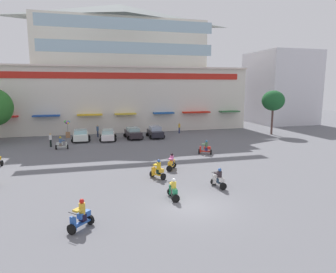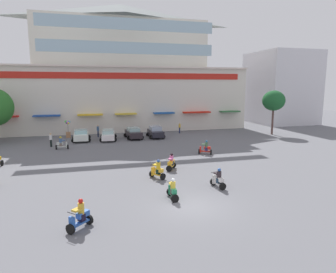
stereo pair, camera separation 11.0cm
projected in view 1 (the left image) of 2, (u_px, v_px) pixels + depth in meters
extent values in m
plane|color=slate|center=(149.00, 157.00, 30.60)|extent=(128.00, 128.00, 0.00)
cube|color=silver|center=(122.00, 99.00, 51.21)|extent=(40.26, 11.04, 9.98)
cube|color=beige|center=(121.00, 46.00, 50.27)|extent=(27.01, 9.93, 7.72)
pyramid|color=slate|center=(120.00, 13.00, 49.40)|extent=(27.55, 10.15, 2.79)
cube|color=red|center=(126.00, 76.00, 45.28)|extent=(37.04, 0.12, 0.92)
cube|color=beige|center=(126.00, 67.00, 45.02)|extent=(40.26, 0.70, 0.24)
cube|color=red|center=(2.00, 117.00, 41.33)|extent=(3.96, 1.10, 0.20)
cube|color=#1C4393|center=(46.00, 116.00, 42.79)|extent=(3.67, 1.10, 0.20)
cube|color=gold|center=(90.00, 115.00, 44.34)|extent=(3.63, 1.10, 0.20)
cube|color=gold|center=(126.00, 114.00, 45.69)|extent=(3.25, 1.10, 0.20)
cube|color=#1B4F9D|center=(164.00, 113.00, 47.23)|extent=(3.23, 1.10, 0.20)
cube|color=red|center=(196.00, 112.00, 48.63)|extent=(4.51, 1.10, 0.20)
cube|color=#30653A|center=(229.00, 111.00, 50.14)|extent=(3.39, 1.10, 0.20)
cube|color=#99B7C6|center=(130.00, 48.00, 40.50)|extent=(23.77, 0.08, 1.54)
cube|color=#99B7C6|center=(129.00, 24.00, 39.99)|extent=(23.77, 0.08, 1.54)
cube|color=silver|center=(279.00, 88.00, 59.21)|extent=(10.39, 11.90, 13.70)
cylinder|color=brown|center=(272.00, 122.00, 44.94)|extent=(0.30, 0.30, 3.89)
ellipsoid|color=#1C5529|center=(273.00, 101.00, 44.42)|extent=(3.39, 3.11, 2.98)
cube|color=silver|center=(81.00, 136.00, 39.63)|extent=(1.85, 3.85, 0.76)
cube|color=#93BFC5|center=(81.00, 132.00, 39.53)|extent=(1.59, 1.93, 0.48)
cylinder|color=black|center=(74.00, 138.00, 40.60)|extent=(0.60, 0.17, 0.60)
cylinder|color=black|center=(88.00, 137.00, 41.06)|extent=(0.60, 0.17, 0.60)
cylinder|color=black|center=(73.00, 141.00, 38.33)|extent=(0.60, 0.17, 0.60)
cylinder|color=black|center=(88.00, 140.00, 38.79)|extent=(0.60, 0.17, 0.60)
cube|color=white|center=(108.00, 136.00, 40.27)|extent=(2.02, 4.61, 0.67)
cube|color=#9CBEBD|center=(108.00, 131.00, 40.18)|extent=(1.60, 2.36, 0.49)
cylinder|color=black|center=(102.00, 136.00, 41.53)|extent=(0.61, 0.22, 0.60)
cylinder|color=black|center=(114.00, 136.00, 41.82)|extent=(0.61, 0.22, 0.60)
cylinder|color=black|center=(101.00, 140.00, 38.83)|extent=(0.61, 0.22, 0.60)
cylinder|color=black|center=(114.00, 140.00, 39.12)|extent=(0.61, 0.22, 0.60)
cube|color=#282227|center=(133.00, 134.00, 41.58)|extent=(1.94, 4.31, 0.79)
cube|color=#9CBFC1|center=(133.00, 129.00, 41.47)|extent=(1.58, 2.19, 0.46)
cylinder|color=black|center=(125.00, 135.00, 42.60)|extent=(0.61, 0.20, 0.60)
cylinder|color=black|center=(137.00, 135.00, 43.13)|extent=(0.61, 0.20, 0.60)
cylinder|color=black|center=(129.00, 138.00, 40.15)|extent=(0.61, 0.20, 0.60)
cylinder|color=black|center=(141.00, 138.00, 40.68)|extent=(0.61, 0.20, 0.60)
cube|color=#212029|center=(155.00, 133.00, 42.27)|extent=(1.67, 3.96, 0.78)
cube|color=#A5B3C9|center=(155.00, 128.00, 42.15)|extent=(1.43, 1.98, 0.56)
cylinder|color=black|center=(148.00, 134.00, 43.29)|extent=(0.60, 0.17, 0.60)
cylinder|color=black|center=(159.00, 134.00, 43.70)|extent=(0.60, 0.17, 0.60)
cylinder|color=black|center=(151.00, 137.00, 40.95)|extent=(0.60, 0.17, 0.60)
cylinder|color=black|center=(163.00, 137.00, 41.37)|extent=(0.60, 0.17, 0.60)
cylinder|color=black|center=(71.00, 229.00, 14.67)|extent=(0.47, 0.47, 0.52)
cylinder|color=black|center=(90.00, 220.00, 15.74)|extent=(0.47, 0.47, 0.52)
cube|color=#2451A6|center=(81.00, 223.00, 15.20)|extent=(0.98, 0.97, 0.10)
cube|color=#2451A6|center=(84.00, 214.00, 15.32)|extent=(0.71, 0.71, 0.28)
cube|color=#2451A6|center=(73.00, 224.00, 14.74)|extent=(0.32, 0.33, 0.70)
cylinder|color=black|center=(72.00, 213.00, 14.62)|extent=(0.39, 0.39, 0.04)
cube|color=black|center=(83.00, 217.00, 15.26)|extent=(0.42, 0.42, 0.36)
cylinder|color=gold|center=(82.00, 209.00, 15.18)|extent=(0.45, 0.45, 0.57)
sphere|color=red|center=(82.00, 201.00, 15.11)|extent=(0.25, 0.25, 0.25)
cube|color=gold|center=(78.00, 210.00, 14.94)|extent=(0.55, 0.55, 0.10)
cylinder|color=black|center=(68.00, 147.00, 34.65)|extent=(0.15, 0.52, 0.52)
cylinder|color=black|center=(56.00, 147.00, 34.34)|extent=(0.15, 0.52, 0.52)
cube|color=silver|center=(62.00, 147.00, 34.48)|extent=(1.11, 0.29, 0.10)
cube|color=silver|center=(60.00, 144.00, 34.37)|extent=(0.70, 0.30, 0.28)
cube|color=silver|center=(66.00, 145.00, 34.58)|extent=(0.14, 0.32, 0.67)
cylinder|color=black|center=(66.00, 140.00, 34.50)|extent=(0.04, 0.52, 0.04)
cube|color=#695E53|center=(61.00, 145.00, 34.41)|extent=(0.28, 0.32, 0.36)
cylinder|color=#415D8C|center=(60.00, 141.00, 34.34)|extent=(0.32, 0.32, 0.54)
sphere|color=gold|center=(60.00, 137.00, 34.27)|extent=(0.25, 0.25, 0.25)
cube|color=#415D8C|center=(63.00, 140.00, 34.40)|extent=(0.44, 0.34, 0.10)
cylinder|color=black|center=(171.00, 192.00, 19.91)|extent=(0.53, 0.16, 0.52)
cylinder|color=black|center=(176.00, 199.00, 18.71)|extent=(0.53, 0.16, 0.52)
cube|color=#217F52|center=(173.00, 194.00, 19.30)|extent=(0.32, 1.11, 0.10)
cube|color=#217F52|center=(174.00, 190.00, 19.03)|extent=(0.33, 0.71, 0.28)
cube|color=#217F52|center=(171.00, 189.00, 19.76)|extent=(0.33, 0.15, 0.63)
cylinder|color=black|center=(171.00, 182.00, 19.69)|extent=(0.52, 0.06, 0.04)
cube|color=#49403D|center=(174.00, 192.00, 19.15)|extent=(0.33, 0.29, 0.36)
cylinder|color=gold|center=(174.00, 185.00, 19.08)|extent=(0.33, 0.33, 0.48)
sphere|color=silver|center=(174.00, 180.00, 19.02)|extent=(0.25, 0.25, 0.25)
cube|color=gold|center=(173.00, 184.00, 19.34)|extent=(0.36, 0.45, 0.10)
cylinder|color=black|center=(199.00, 151.00, 32.18)|extent=(0.37, 0.53, 0.52)
cylinder|color=black|center=(211.00, 152.00, 31.92)|extent=(0.37, 0.53, 0.52)
cube|color=red|center=(205.00, 151.00, 32.04)|extent=(1.11, 0.76, 0.10)
cube|color=red|center=(207.00, 148.00, 31.93)|extent=(0.77, 0.59, 0.28)
cube|color=red|center=(200.00, 149.00, 32.12)|extent=(0.27, 0.35, 0.68)
cylinder|color=black|center=(200.00, 144.00, 32.03)|extent=(0.27, 0.48, 0.04)
cube|color=#2B2552|center=(206.00, 149.00, 31.97)|extent=(0.40, 0.41, 0.36)
cylinder|color=#436545|center=(206.00, 145.00, 31.90)|extent=(0.43, 0.43, 0.55)
sphere|color=teal|center=(206.00, 141.00, 31.83)|extent=(0.25, 0.25, 0.25)
cube|color=#436545|center=(204.00, 144.00, 31.95)|extent=(0.55, 0.50, 0.10)
cylinder|color=black|center=(169.00, 169.00, 25.47)|extent=(0.52, 0.40, 0.52)
cylinder|color=black|center=(173.00, 165.00, 26.65)|extent=(0.52, 0.40, 0.52)
cube|color=gold|center=(171.00, 166.00, 26.05)|extent=(0.82, 1.08, 0.10)
cube|color=gold|center=(172.00, 162.00, 26.21)|extent=(0.63, 0.75, 0.28)
cube|color=gold|center=(170.00, 166.00, 25.56)|extent=(0.35, 0.29, 0.66)
cylinder|color=black|center=(170.00, 160.00, 25.44)|extent=(0.46, 0.31, 0.04)
cube|color=#1E2A3E|center=(172.00, 163.00, 26.13)|extent=(0.42, 0.41, 0.36)
cylinder|color=pink|center=(172.00, 158.00, 26.06)|extent=(0.44, 0.44, 0.49)
sphere|color=black|center=(172.00, 154.00, 26.00)|extent=(0.25, 0.25, 0.25)
cube|color=pink|center=(171.00, 159.00, 25.80)|extent=(0.52, 0.55, 0.10)
cylinder|color=black|center=(152.00, 174.00, 23.99)|extent=(0.51, 0.41, 0.52)
cylinder|color=black|center=(163.00, 177.00, 23.22)|extent=(0.51, 0.41, 0.52)
cube|color=gold|center=(158.00, 174.00, 23.59)|extent=(0.81, 1.02, 0.10)
cube|color=gold|center=(160.00, 170.00, 23.39)|extent=(0.62, 0.72, 0.28)
cube|color=gold|center=(153.00, 171.00, 23.87)|extent=(0.34, 0.29, 0.69)
cylinder|color=black|center=(153.00, 164.00, 23.80)|extent=(0.45, 0.32, 0.04)
cube|color=black|center=(159.00, 171.00, 23.47)|extent=(0.42, 0.41, 0.36)
cylinder|color=gold|center=(159.00, 166.00, 23.40)|extent=(0.44, 0.44, 0.56)
sphere|color=#3057AB|center=(159.00, 161.00, 23.33)|extent=(0.25, 0.25, 0.25)
cube|color=gold|center=(156.00, 165.00, 23.56)|extent=(0.53, 0.55, 0.10)
cylinder|color=black|center=(214.00, 182.00, 22.01)|extent=(0.54, 0.23, 0.52)
cylinder|color=black|center=(223.00, 186.00, 20.96)|extent=(0.54, 0.23, 0.52)
cube|color=silver|center=(218.00, 183.00, 21.48)|extent=(0.45, 1.07, 0.10)
cube|color=silver|center=(220.00, 179.00, 21.23)|extent=(0.41, 0.70, 0.28)
cube|color=silver|center=(215.00, 179.00, 21.87)|extent=(0.34, 0.19, 0.66)
cylinder|color=black|center=(215.00, 172.00, 21.80)|extent=(0.52, 0.12, 0.04)
cube|color=#233446|center=(219.00, 180.00, 21.33)|extent=(0.36, 0.33, 0.36)
cylinder|color=#2B2328|center=(220.00, 175.00, 21.26)|extent=(0.37, 0.37, 0.50)
sphere|color=#2D57A5|center=(220.00, 170.00, 21.20)|extent=(0.25, 0.25, 0.25)
cube|color=#2B2328|center=(218.00, 173.00, 21.49)|extent=(0.41, 0.49, 0.10)
cylinder|color=black|center=(2.00, 163.00, 27.32)|extent=(0.18, 0.53, 0.52)
cylinder|color=black|center=(51.00, 143.00, 35.85)|extent=(0.22, 0.22, 0.87)
cylinder|color=silver|center=(50.00, 137.00, 35.73)|extent=(0.36, 0.36, 0.58)
sphere|color=tan|center=(50.00, 134.00, 35.66)|extent=(0.21, 0.21, 0.21)
cylinder|color=#202B46|center=(98.00, 134.00, 42.84)|extent=(0.30, 0.30, 0.92)
cylinder|color=#345179|center=(98.00, 129.00, 42.71)|extent=(0.48, 0.48, 0.60)
sphere|color=tan|center=(97.00, 126.00, 42.64)|extent=(0.23, 0.23, 0.23)
cylinder|color=#182044|center=(179.00, 130.00, 46.23)|extent=(0.26, 0.26, 0.91)
cylinder|color=gold|center=(179.00, 126.00, 46.11)|extent=(0.42, 0.42, 0.53)
sphere|color=#D5A486|center=(179.00, 123.00, 46.05)|extent=(0.23, 0.23, 0.23)
cube|color=#A4724E|center=(68.00, 135.00, 42.44)|extent=(0.64, 0.92, 0.75)
cylinder|color=#4C4C4C|center=(68.00, 128.00, 42.28)|extent=(0.04, 0.04, 1.20)
sphere|color=#3EA0DF|center=(69.00, 122.00, 42.17)|extent=(0.33, 0.33, 0.33)
sphere|color=#E4358C|center=(68.00, 122.00, 42.42)|extent=(0.33, 0.33, 0.33)
sphere|color=purple|center=(66.00, 122.00, 42.28)|extent=(0.38, 0.38, 0.38)
sphere|color=#53BD4E|center=(65.00, 122.00, 42.05)|extent=(0.38, 0.38, 0.38)
sphere|color=#A540D0|center=(67.00, 122.00, 42.02)|extent=(0.30, 0.30, 0.30)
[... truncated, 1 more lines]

